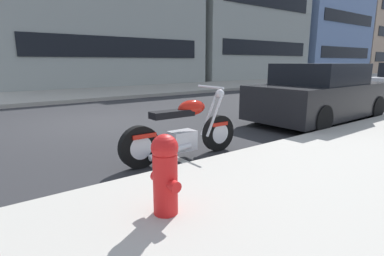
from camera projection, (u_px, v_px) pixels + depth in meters
name	position (u px, v px, depth m)	size (l,w,h in m)	color
ground_plane	(95.00, 123.00, 7.53)	(260.00, 260.00, 0.00)	#28282B
sidewalk_far_curb	(241.00, 84.00, 19.70)	(120.00, 5.00, 0.14)	gray
parking_stall_stripe	(172.00, 156.00, 4.84)	(0.12, 2.20, 0.01)	silver
parked_motorcycle	(184.00, 132.00, 4.68)	(2.07, 0.62, 1.10)	black
parked_car_far_down_curb	(320.00, 95.00, 7.58)	(4.04, 1.84, 1.44)	black
fire_hydrant	(165.00, 172.00, 2.67)	(0.24, 0.36, 0.73)	red
townhouse_far_uphill	(84.00, 6.00, 20.38)	(12.13, 10.94, 10.30)	#939993
townhouse_mid_block	(222.00, 14.00, 27.51)	(11.43, 10.74, 11.50)	#939993
townhouse_corner_block	(313.00, 25.00, 33.98)	(11.37, 8.20, 10.96)	#6B84B2
townhouse_behind_pole	(357.00, 38.00, 41.95)	(12.59, 9.69, 9.40)	tan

